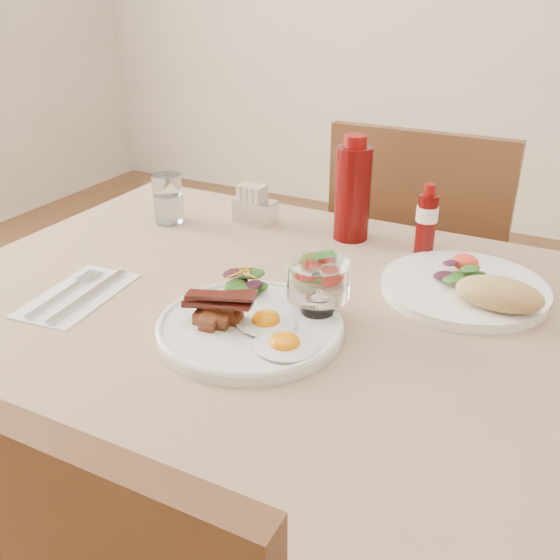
{
  "coord_description": "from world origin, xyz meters",
  "views": [
    {
      "loc": [
        0.34,
        -0.8,
        1.24
      ],
      "look_at": [
        -0.05,
        -0.04,
        0.82
      ],
      "focal_mm": 40.0,
      "sensor_mm": 36.0,
      "label": 1
    }
  ],
  "objects_px": {
    "fruit_cup": "(318,280)",
    "hot_sauce_bottle": "(426,222)",
    "table": "(317,361)",
    "water_glass": "(168,201)",
    "chair_far": "(420,278)",
    "second_plate": "(472,288)",
    "sugar_caddy": "(254,207)",
    "main_plate": "(250,328)",
    "ketchup_bottle": "(353,191)"
  },
  "relations": [
    {
      "from": "fruit_cup",
      "to": "hot_sauce_bottle",
      "type": "bearing_deg",
      "value": 75.62
    },
    {
      "from": "table",
      "to": "hot_sauce_bottle",
      "type": "distance_m",
      "value": 0.35
    },
    {
      "from": "hot_sauce_bottle",
      "to": "water_glass",
      "type": "relative_size",
      "value": 1.35
    },
    {
      "from": "chair_far",
      "to": "hot_sauce_bottle",
      "type": "xyz_separation_m",
      "value": [
        0.09,
        -0.37,
        0.3
      ]
    },
    {
      "from": "fruit_cup",
      "to": "hot_sauce_bottle",
      "type": "distance_m",
      "value": 0.32
    },
    {
      "from": "second_plate",
      "to": "sugar_caddy",
      "type": "xyz_separation_m",
      "value": [
        -0.49,
        0.14,
        0.02
      ]
    },
    {
      "from": "fruit_cup",
      "to": "water_glass",
      "type": "distance_m",
      "value": 0.52
    },
    {
      "from": "main_plate",
      "to": "hot_sauce_bottle",
      "type": "relative_size",
      "value": 1.96
    },
    {
      "from": "table",
      "to": "main_plate",
      "type": "distance_m",
      "value": 0.15
    },
    {
      "from": "chair_far",
      "to": "fruit_cup",
      "type": "xyz_separation_m",
      "value": [
        0.01,
        -0.68,
        0.3
      ]
    },
    {
      "from": "water_glass",
      "to": "ketchup_bottle",
      "type": "bearing_deg",
      "value": 13.61
    },
    {
      "from": "fruit_cup",
      "to": "main_plate",
      "type": "bearing_deg",
      "value": -133.17
    },
    {
      "from": "chair_far",
      "to": "water_glass",
      "type": "height_order",
      "value": "chair_far"
    },
    {
      "from": "fruit_cup",
      "to": "ketchup_bottle",
      "type": "xyz_separation_m",
      "value": [
        -0.08,
        0.34,
        0.03
      ]
    },
    {
      "from": "table",
      "to": "fruit_cup",
      "type": "height_order",
      "value": "fruit_cup"
    },
    {
      "from": "table",
      "to": "sugar_caddy",
      "type": "height_order",
      "value": "sugar_caddy"
    },
    {
      "from": "hot_sauce_bottle",
      "to": "water_glass",
      "type": "distance_m",
      "value": 0.54
    },
    {
      "from": "ketchup_bottle",
      "to": "sugar_caddy",
      "type": "relative_size",
      "value": 2.27
    },
    {
      "from": "table",
      "to": "ketchup_bottle",
      "type": "xyz_separation_m",
      "value": [
        -0.07,
        0.32,
        0.19
      ]
    },
    {
      "from": "hot_sauce_bottle",
      "to": "sugar_caddy",
      "type": "relative_size",
      "value": 1.54
    },
    {
      "from": "main_plate",
      "to": "fruit_cup",
      "type": "height_order",
      "value": "fruit_cup"
    },
    {
      "from": "fruit_cup",
      "to": "water_glass",
      "type": "height_order",
      "value": "fruit_cup"
    },
    {
      "from": "table",
      "to": "chair_far",
      "type": "bearing_deg",
      "value": 90.0
    },
    {
      "from": "chair_far",
      "to": "main_plate",
      "type": "distance_m",
      "value": 0.8
    },
    {
      "from": "second_plate",
      "to": "sugar_caddy",
      "type": "bearing_deg",
      "value": 163.74
    },
    {
      "from": "table",
      "to": "water_glass",
      "type": "height_order",
      "value": "water_glass"
    },
    {
      "from": "chair_far",
      "to": "sugar_caddy",
      "type": "distance_m",
      "value": 0.53
    },
    {
      "from": "fruit_cup",
      "to": "ketchup_bottle",
      "type": "height_order",
      "value": "ketchup_bottle"
    },
    {
      "from": "main_plate",
      "to": "second_plate",
      "type": "xyz_separation_m",
      "value": [
        0.27,
        0.26,
        0.01
      ]
    },
    {
      "from": "second_plate",
      "to": "ketchup_bottle",
      "type": "height_order",
      "value": "ketchup_bottle"
    },
    {
      "from": "water_glass",
      "to": "table",
      "type": "bearing_deg",
      "value": -26.58
    },
    {
      "from": "table",
      "to": "hot_sauce_bottle",
      "type": "height_order",
      "value": "hot_sauce_bottle"
    },
    {
      "from": "chair_far",
      "to": "sugar_caddy",
      "type": "bearing_deg",
      "value": -129.15
    },
    {
      "from": "main_plate",
      "to": "ketchup_bottle",
      "type": "bearing_deg",
      "value": 90.21
    },
    {
      "from": "main_plate",
      "to": "ketchup_bottle",
      "type": "xyz_separation_m",
      "value": [
        -0.0,
        0.42,
        0.09
      ]
    },
    {
      "from": "ketchup_bottle",
      "to": "sugar_caddy",
      "type": "distance_m",
      "value": 0.23
    },
    {
      "from": "table",
      "to": "fruit_cup",
      "type": "distance_m",
      "value": 0.16
    },
    {
      "from": "chair_far",
      "to": "sugar_caddy",
      "type": "relative_size",
      "value": 10.06
    },
    {
      "from": "ketchup_bottle",
      "to": "water_glass",
      "type": "xyz_separation_m",
      "value": [
        -0.38,
        -0.09,
        -0.05
      ]
    },
    {
      "from": "chair_far",
      "to": "second_plate",
      "type": "bearing_deg",
      "value": -67.77
    },
    {
      "from": "fruit_cup",
      "to": "sugar_caddy",
      "type": "xyz_separation_m",
      "value": [
        -0.29,
        0.33,
        -0.04
      ]
    },
    {
      "from": "second_plate",
      "to": "hot_sauce_bottle",
      "type": "relative_size",
      "value": 1.95
    },
    {
      "from": "hot_sauce_bottle",
      "to": "sugar_caddy",
      "type": "distance_m",
      "value": 0.38
    },
    {
      "from": "hot_sauce_bottle",
      "to": "main_plate",
      "type": "bearing_deg",
      "value": -111.52
    },
    {
      "from": "chair_far",
      "to": "fruit_cup",
      "type": "bearing_deg",
      "value": -89.54
    },
    {
      "from": "fruit_cup",
      "to": "second_plate",
      "type": "distance_m",
      "value": 0.28
    },
    {
      "from": "ketchup_bottle",
      "to": "chair_far",
      "type": "bearing_deg",
      "value": 78.37
    },
    {
      "from": "second_plate",
      "to": "water_glass",
      "type": "height_order",
      "value": "water_glass"
    },
    {
      "from": "main_plate",
      "to": "hot_sauce_bottle",
      "type": "xyz_separation_m",
      "value": [
        0.16,
        0.39,
        0.06
      ]
    },
    {
      "from": "chair_far",
      "to": "ketchup_bottle",
      "type": "height_order",
      "value": "ketchup_bottle"
    }
  ]
}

